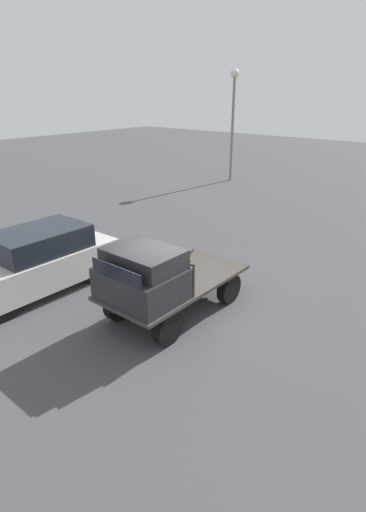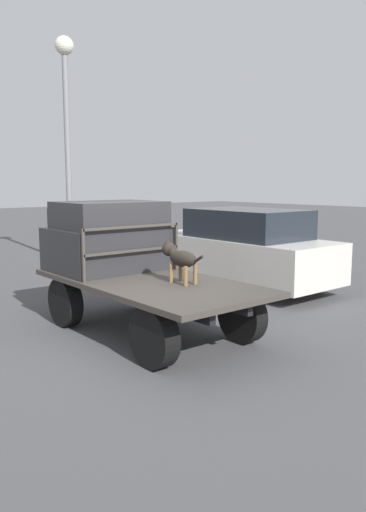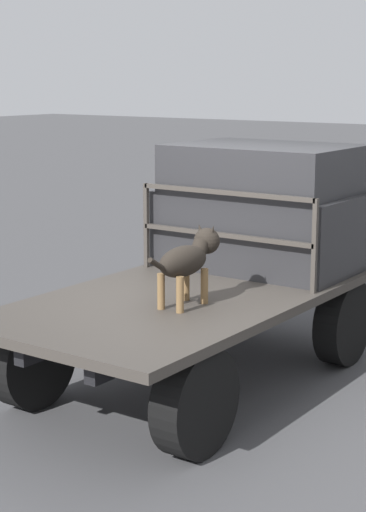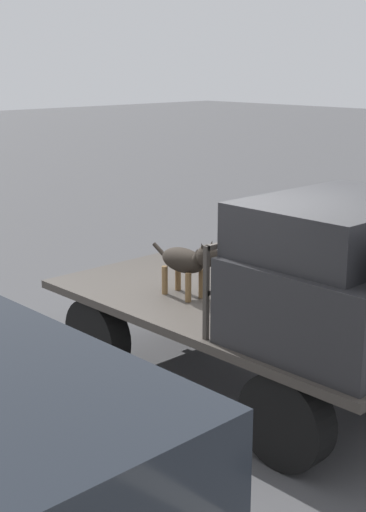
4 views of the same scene
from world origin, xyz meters
The scene contains 7 objects.
ground_plane centered at (0.00, 0.00, 0.00)m, with size 80.00×80.00×0.00m, color #474749.
flatbed_truck centered at (0.00, 0.00, 0.61)m, with size 3.93×1.92×0.86m.
truck_cab centered at (1.16, 0.00, 1.41)m, with size 1.43×1.80×1.16m.
truck_headboard centered at (0.41, 0.00, 1.39)m, with size 0.04×1.80×0.80m.
dog centered at (-0.47, -0.23, 1.23)m, with size 0.92×0.24×0.62m.
parked_sedan centered at (1.56, -3.69, 0.87)m, with size 4.50×1.84×1.75m.
light_pole_near centered at (7.07, -2.29, 4.44)m, with size 0.52×0.52×6.32m.
Camera 2 is at (-6.12, 4.38, 2.33)m, focal length 35.00 mm.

